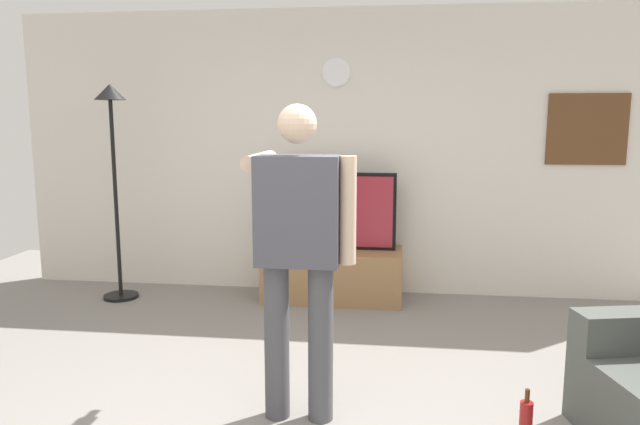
# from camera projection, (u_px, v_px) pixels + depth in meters

# --- Properties ---
(back_wall) EXTENTS (6.40, 0.10, 2.70)m
(back_wall) POSITION_uv_depth(u_px,v_px,m) (345.00, 153.00, 5.63)
(back_wall) COLOR silver
(back_wall) RESTS_ON ground_plane
(tv_stand) EXTENTS (1.28, 0.57, 0.48)m
(tv_stand) POSITION_uv_depth(u_px,v_px,m) (333.00, 274.00, 5.47)
(tv_stand) COLOR #997047
(tv_stand) RESTS_ON ground_plane
(television) EXTENTS (1.16, 0.07, 0.71)m
(television) POSITION_uv_depth(u_px,v_px,m) (333.00, 211.00, 5.42)
(television) COLOR black
(television) RESTS_ON tv_stand
(wall_clock) EXTENTS (0.26, 0.03, 0.26)m
(wall_clock) POSITION_uv_depth(u_px,v_px,m) (336.00, 72.00, 5.46)
(wall_clock) COLOR white
(framed_picture) EXTENTS (0.70, 0.04, 0.64)m
(framed_picture) POSITION_uv_depth(u_px,v_px,m) (587.00, 129.00, 5.27)
(framed_picture) COLOR brown
(floor_lamp) EXTENTS (0.32, 0.32, 1.99)m
(floor_lamp) POSITION_uv_depth(u_px,v_px,m) (113.00, 147.00, 5.33)
(floor_lamp) COLOR black
(floor_lamp) RESTS_ON ground_plane
(person_standing_nearer_lamp) EXTENTS (0.63, 0.78, 1.76)m
(person_standing_nearer_lamp) POSITION_uv_depth(u_px,v_px,m) (298.00, 243.00, 3.18)
(person_standing_nearer_lamp) COLOR #4C4C51
(person_standing_nearer_lamp) RESTS_ON ground_plane
(beverage_bottle) EXTENTS (0.07, 0.07, 0.33)m
(beverage_bottle) POSITION_uv_depth(u_px,v_px,m) (526.00, 425.00, 2.98)
(beverage_bottle) COLOR maroon
(beverage_bottle) RESTS_ON ground_plane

